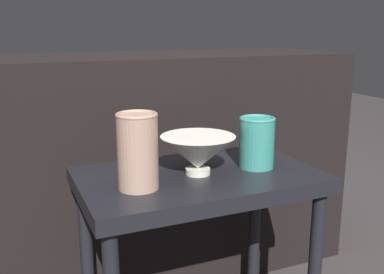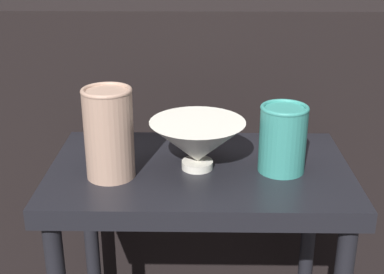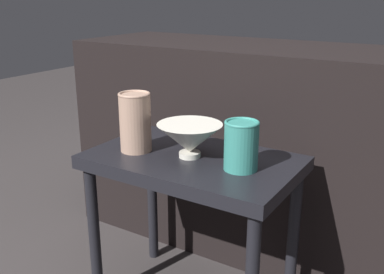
{
  "view_description": "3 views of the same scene",
  "coord_description": "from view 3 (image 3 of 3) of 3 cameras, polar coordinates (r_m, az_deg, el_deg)",
  "views": [
    {
      "loc": [
        -0.46,
        -1.02,
        0.89
      ],
      "look_at": [
        -0.01,
        0.01,
        0.61
      ],
      "focal_mm": 42.0,
      "sensor_mm": 36.0,
      "label": 1
    },
    {
      "loc": [
        0.0,
        -1.0,
        0.99
      ],
      "look_at": [
        -0.01,
        0.0,
        0.58
      ],
      "focal_mm": 50.0,
      "sensor_mm": 36.0,
      "label": 2
    },
    {
      "loc": [
        0.66,
        -1.06,
        0.99
      ],
      "look_at": [
        0.01,
        -0.02,
        0.59
      ],
      "focal_mm": 42.0,
      "sensor_mm": 36.0,
      "label": 3
    }
  ],
  "objects": [
    {
      "name": "table",
      "position": [
        1.36,
        0.09,
        -5.39
      ],
      "size": [
        0.62,
        0.38,
        0.52
      ],
      "color": "black",
      "rests_on": "ground_plane"
    },
    {
      "name": "couch_backdrop",
      "position": [
        1.79,
        8.5,
        -1.32
      ],
      "size": [
        1.46,
        0.5,
        0.8
      ],
      "color": "black",
      "rests_on": "ground_plane"
    },
    {
      "name": "bowl",
      "position": [
        1.31,
        -0.29,
        -0.18
      ],
      "size": [
        0.19,
        0.19,
        0.1
      ],
      "color": "silver",
      "rests_on": "table"
    },
    {
      "name": "vase_textured_left",
      "position": [
        1.37,
        -7.22,
        1.99
      ],
      "size": [
        0.1,
        0.1,
        0.18
      ],
      "color": "tan",
      "rests_on": "table"
    },
    {
      "name": "vase_colorful_right",
      "position": [
        1.22,
        6.27,
        -0.98
      ],
      "size": [
        0.1,
        0.1,
        0.14
      ],
      "color": "teal",
      "rests_on": "table"
    }
  ]
}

